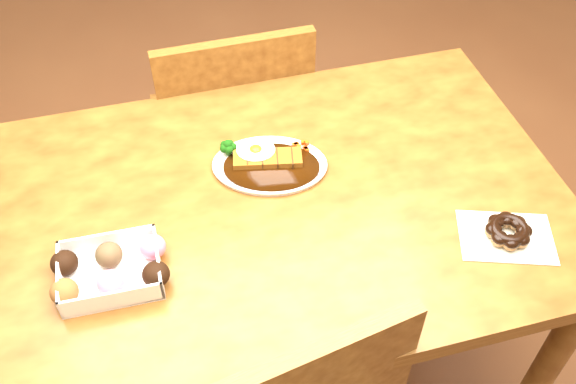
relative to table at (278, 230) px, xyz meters
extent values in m
plane|color=brown|center=(0.00, 0.00, -0.65)|extent=(6.00, 6.00, 0.00)
cube|color=#532B10|center=(0.00, 0.00, 0.08)|extent=(1.20, 0.80, 0.04)
cylinder|color=#532B10|center=(0.54, -0.34, -0.30)|extent=(0.06, 0.06, 0.71)
cylinder|color=#532B10|center=(-0.54, 0.34, -0.30)|extent=(0.06, 0.06, 0.71)
cylinder|color=#532B10|center=(0.54, 0.34, -0.30)|extent=(0.06, 0.06, 0.71)
cube|color=#532B10|center=(0.00, 0.60, -0.22)|extent=(0.43, 0.43, 0.04)
cylinder|color=#532B10|center=(0.16, 0.77, -0.45)|extent=(0.04, 0.04, 0.41)
cylinder|color=#532B10|center=(-0.18, 0.77, -0.45)|extent=(0.04, 0.04, 0.41)
cylinder|color=#532B10|center=(0.17, 0.43, -0.45)|extent=(0.04, 0.04, 0.41)
cylinder|color=#532B10|center=(-0.17, 0.43, -0.45)|extent=(0.04, 0.04, 0.41)
cube|color=#532B10|center=(0.00, 0.41, 0.02)|extent=(0.40, 0.04, 0.40)
ellipsoid|color=white|center=(0.01, 0.10, 0.10)|extent=(0.28, 0.23, 0.01)
ellipsoid|color=black|center=(0.01, 0.08, 0.11)|extent=(0.24, 0.19, 0.01)
cube|color=#6B380C|center=(0.00, 0.10, 0.12)|extent=(0.15, 0.08, 0.02)
ellipsoid|color=white|center=(-0.02, 0.13, 0.13)|extent=(0.10, 0.09, 0.01)
ellipsoid|color=#FFB214|center=(-0.02, 0.13, 0.13)|extent=(0.03, 0.03, 0.02)
cube|color=white|center=(-0.35, -0.11, 0.12)|extent=(0.19, 0.15, 0.05)
ellipsoid|color=brown|center=(-0.43, -0.14, 0.13)|extent=(0.05, 0.05, 0.05)
ellipsoid|color=pink|center=(-0.35, -0.14, 0.13)|extent=(0.05, 0.05, 0.05)
ellipsoid|color=black|center=(-0.27, -0.14, 0.13)|extent=(0.05, 0.05, 0.05)
ellipsoid|color=black|center=(-0.43, -0.07, 0.13)|extent=(0.05, 0.05, 0.05)
ellipsoid|color=black|center=(-0.34, -0.08, 0.13)|extent=(0.05, 0.05, 0.05)
ellipsoid|color=pink|center=(-0.26, -0.08, 0.13)|extent=(0.05, 0.05, 0.05)
cube|color=silver|center=(0.41, -0.21, 0.10)|extent=(0.21, 0.18, 0.00)
torus|color=olive|center=(0.41, -0.21, 0.12)|extent=(0.11, 0.11, 0.03)
torus|color=black|center=(0.41, -0.21, 0.12)|extent=(0.10, 0.10, 0.02)
camera|label=1|loc=(-0.21, -0.86, 1.08)|focal=40.00mm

